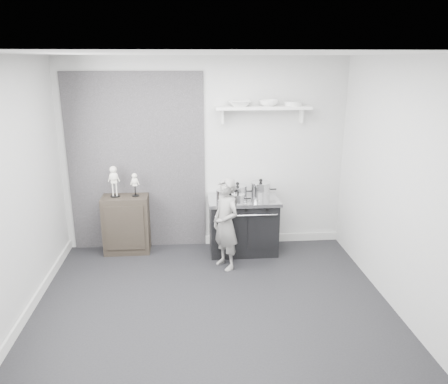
# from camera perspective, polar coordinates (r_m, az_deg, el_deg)

# --- Properties ---
(ground) EXTENTS (4.00, 4.00, 0.00)m
(ground) POSITION_cam_1_polar(r_m,az_deg,el_deg) (5.02, -1.52, -14.91)
(ground) COLOR black
(ground) RESTS_ON ground
(room_shell) EXTENTS (4.02, 3.62, 2.71)m
(room_shell) POSITION_cam_1_polar(r_m,az_deg,el_deg) (4.52, -2.92, 4.02)
(room_shell) COLOR #BBBBB9
(room_shell) RESTS_ON ground
(wall_shelf) EXTENTS (1.30, 0.26, 0.24)m
(wall_shelf) POSITION_cam_1_polar(r_m,az_deg,el_deg) (6.05, 5.13, 10.82)
(wall_shelf) COLOR white
(wall_shelf) RESTS_ON room_shell
(stove) EXTENTS (0.99, 0.62, 0.79)m
(stove) POSITION_cam_1_polar(r_m,az_deg,el_deg) (6.20, 2.53, -4.32)
(stove) COLOR black
(stove) RESTS_ON ground
(side_cabinet) EXTENTS (0.63, 0.37, 0.83)m
(side_cabinet) POSITION_cam_1_polar(r_m,az_deg,el_deg) (6.34, -12.60, -4.11)
(side_cabinet) COLOR black
(side_cabinet) RESTS_ON ground
(child) EXTENTS (0.48, 0.53, 1.22)m
(child) POSITION_cam_1_polar(r_m,az_deg,el_deg) (5.65, 0.25, -4.19)
(child) COLOR gray
(child) RESTS_ON ground
(pot_front_left) EXTENTS (0.30, 0.22, 0.19)m
(pot_front_left) POSITION_cam_1_polar(r_m,az_deg,el_deg) (5.95, -0.00, -0.42)
(pot_front_left) COLOR silver
(pot_front_left) RESTS_ON stove
(pot_back_left) EXTENTS (0.36, 0.28, 0.21)m
(pot_back_left) POSITION_cam_1_polar(r_m,az_deg,el_deg) (6.13, 1.78, 0.15)
(pot_back_left) COLOR silver
(pot_back_left) RESTS_ON stove
(pot_back_right) EXTENTS (0.37, 0.28, 0.25)m
(pot_back_right) POSITION_cam_1_polar(r_m,az_deg,el_deg) (6.17, 4.80, 0.40)
(pot_back_right) COLOR silver
(pot_back_right) RESTS_ON stove
(pot_front_center) EXTENTS (0.27, 0.18, 0.16)m
(pot_front_center) POSITION_cam_1_polar(r_m,az_deg,el_deg) (5.88, 1.84, -0.82)
(pot_front_center) COLOR silver
(pot_front_center) RESTS_ON stove
(skeleton_full) EXTENTS (0.14, 0.09, 0.50)m
(skeleton_full) POSITION_cam_1_polar(r_m,az_deg,el_deg) (6.16, -14.19, 1.65)
(skeleton_full) COLOR white
(skeleton_full) RESTS_ON side_cabinet
(skeleton_torso) EXTENTS (0.11, 0.07, 0.38)m
(skeleton_torso) POSITION_cam_1_polar(r_m,az_deg,el_deg) (6.14, -11.57, 1.16)
(skeleton_torso) COLOR white
(skeleton_torso) RESTS_ON side_cabinet
(bowl_large) EXTENTS (0.32, 0.32, 0.08)m
(bowl_large) POSITION_cam_1_polar(r_m,az_deg,el_deg) (5.99, 2.04, 11.50)
(bowl_large) COLOR white
(bowl_large) RESTS_ON wall_shelf
(bowl_small) EXTENTS (0.26, 0.26, 0.08)m
(bowl_small) POSITION_cam_1_polar(r_m,az_deg,el_deg) (6.05, 5.87, 11.49)
(bowl_small) COLOR white
(bowl_small) RESTS_ON wall_shelf
(plate_stack) EXTENTS (0.24, 0.24, 0.06)m
(plate_stack) POSITION_cam_1_polar(r_m,az_deg,el_deg) (6.12, 9.01, 11.33)
(plate_stack) COLOR silver
(plate_stack) RESTS_ON wall_shelf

